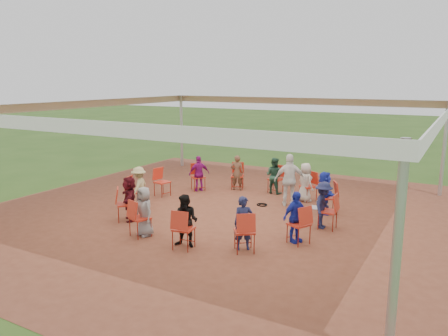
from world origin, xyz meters
The scene contains 31 objects.
ground centered at (0.00, 0.00, 0.00)m, with size 80.00×80.00×0.00m, color #2C4C17.
dirt_patch centered at (0.00, 0.00, 0.01)m, with size 13.00×13.00×0.00m, color brown.
tent centered at (0.00, 0.00, 2.37)m, with size 10.33×10.33×3.00m.
chair_0 centered at (2.77, 0.07, 0.45)m, with size 0.42×0.44×0.90m, color red, non-canonical shape.
chair_1 centered at (2.42, 1.35, 0.45)m, with size 0.42×0.44×0.90m, color red, non-canonical shape.
chair_2 centered at (1.52, 2.32, 0.45)m, with size 0.42×0.44×0.90m, color red, non-canonical shape.
chair_3 centered at (0.26, 2.76, 0.45)m, with size 0.42×0.44×0.90m, color red, non-canonical shape.
chair_4 centered at (-1.05, 2.57, 0.45)m, with size 0.42×0.44×0.90m, color red, non-canonical shape.
chair_5 centered at (-2.12, 1.78, 0.45)m, with size 0.42×0.44×0.90m, color red, non-canonical shape.
chair_6 centered at (-2.71, 0.59, 0.45)m, with size 0.42×0.44×0.90m, color red, non-canonical shape.
chair_7 centered at (-2.67, -0.73, 0.45)m, with size 0.42×0.44×0.90m, color red, non-canonical shape.
chair_8 centered at (-2.03, -1.89, 0.45)m, with size 0.42×0.44×0.90m, color red, non-canonical shape.
chair_9 centered at (-0.92, -2.62, 0.45)m, with size 0.42×0.44×0.90m, color red, non-canonical shape.
chair_10 centered at (0.40, -2.74, 0.45)m, with size 0.42×0.44×0.90m, color red, non-canonical shape.
chair_11 centered at (1.63, -2.24, 0.45)m, with size 0.42×0.44×0.90m, color red, non-canonical shape.
chair_12 centered at (2.49, -1.22, 0.45)m, with size 0.42×0.44×0.90m, color red, non-canonical shape.
person_seated_0 centered at (2.65, 0.07, 0.60)m, with size 0.76×0.38×1.18m, color #181D3F.
person_seated_1 centered at (2.32, 1.29, 0.60)m, with size 1.10×0.41×1.18m, color #1B2BA9.
person_seated_2 centered at (1.45, 2.22, 0.60)m, with size 0.58×0.32×1.18m, color #BBB4A5.
person_seated_3 centered at (0.25, 2.64, 0.60)m, with size 0.57×0.33×1.18m, color #214634.
person_seated_4 centered at (-1.00, 2.45, 0.60)m, with size 0.43×0.28×1.18m, color brown.
person_seated_5 centered at (-2.03, 1.71, 0.60)m, with size 0.69×0.35×1.18m, color #89136F.
person_seated_6 centered at (-2.56, -0.70, 0.60)m, with size 0.76×0.38×1.18m, color tan.
person_seated_7 centered at (-1.94, -1.81, 0.60)m, with size 1.10×0.41×1.18m, color #420A12.
person_seated_8 centered at (-0.88, -2.50, 0.60)m, with size 0.58×0.32×1.18m, color gray.
person_seated_9 centered at (0.39, -2.62, 0.60)m, with size 0.57×0.33×1.18m, color black.
person_seated_10 centered at (1.56, -2.14, 0.60)m, with size 0.43×0.28×1.18m, color #181D3F.
person_seated_11 centered at (2.38, -1.17, 0.60)m, with size 0.69×0.35×1.18m, color #1B2BA9.
standing_person centered at (1.21, 1.53, 0.77)m, with size 0.90×0.46×1.54m, color silver.
cable_coil centered at (0.51, 1.16, 0.02)m, with size 0.37×0.37×0.03m.
laptop centered at (2.49, 0.06, 0.57)m, with size 0.26×0.33×0.22m.
Camera 1 is at (5.59, -10.19, 3.63)m, focal length 35.00 mm.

